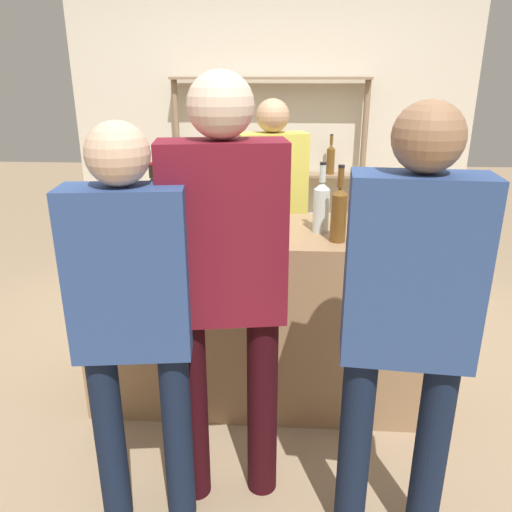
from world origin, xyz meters
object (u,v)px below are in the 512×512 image
cork_jar (236,213)px  customer_left (132,310)px  counter_bottle_3 (153,199)px  customer_right (408,312)px  customer_center (224,273)px  wine_glass (365,209)px  server_behind_counter (272,203)px  counter_bottle_2 (339,213)px  counter_bottle_1 (321,205)px  counter_bottle_0 (400,216)px  counter_bottle_4 (187,195)px  ice_bucket (183,214)px

cork_jar → customer_left: (-0.28, -0.97, -0.12)m
counter_bottle_3 → customer_right: customer_right is taller
customer_center → customer_left: 0.37m
wine_glass → server_behind_counter: (-0.51, 0.78, -0.17)m
counter_bottle_2 → counter_bottle_3: (-0.99, 0.27, -0.01)m
counter_bottle_1 → wine_glass: bearing=5.4°
counter_bottle_1 → wine_glass: counter_bottle_1 is taller
counter_bottle_1 → customer_left: bearing=-129.0°
counter_bottle_0 → customer_right: size_ratio=0.22×
customer_left → wine_glass: bearing=-53.3°
counter_bottle_3 → customer_right: 1.57m
counter_bottle_4 → customer_center: customer_center is taller
counter_bottle_3 → customer_left: 1.05m
counter_bottle_2 → ice_bucket: 0.79m
counter_bottle_3 → cork_jar: bearing=-6.5°
counter_bottle_4 → customer_right: customer_right is taller
counter_bottle_4 → server_behind_counter: (0.45, 0.61, -0.19)m
ice_bucket → cork_jar: bearing=24.5°
cork_jar → customer_left: bearing=-106.3°
counter_bottle_0 → ice_bucket: 1.08m
wine_glass → customer_center: 1.00m
counter_bottle_1 → ice_bucket: 0.71m
counter_bottle_4 → server_behind_counter: server_behind_counter is taller
wine_glass → counter_bottle_2: bearing=-130.4°
counter_bottle_4 → server_behind_counter: bearing=53.6°
counter_bottle_1 → counter_bottle_2: 0.17m
wine_glass → server_behind_counter: size_ratio=0.09×
counter_bottle_2 → server_behind_counter: bearing=110.6°
cork_jar → customer_right: size_ratio=0.09×
customer_left → server_behind_counter: (0.45, 1.70, -0.01)m
counter_bottle_2 → cork_jar: 0.57m
server_behind_counter → counter_bottle_3: bearing=-57.7°
wine_glass → customer_left: bearing=-136.0°
counter_bottle_3 → customer_left: size_ratio=0.20×
counter_bottle_0 → customer_left: size_ratio=0.23×
counter_bottle_1 → customer_right: size_ratio=0.21×
wine_glass → customer_left: customer_left is taller
ice_bucket → customer_right: (0.96, -0.88, -0.09)m
counter_bottle_3 → counter_bottle_4: 0.19m
customer_left → server_behind_counter: size_ratio=1.00×
counter_bottle_1 → customer_center: size_ratio=0.20×
server_behind_counter → customer_right: bearing=2.0°
counter_bottle_0 → customer_center: 0.94m
customer_center → server_behind_counter: 1.55m
counter_bottle_4 → ice_bucket: (0.02, -0.24, -0.04)m
counter_bottle_0 → counter_bottle_1: size_ratio=1.04×
customer_left → counter_bottle_0: bearing=-64.8°
counter_bottle_4 → cork_jar: (0.28, -0.12, -0.06)m
wine_glass → ice_bucket: 0.94m
ice_bucket → cork_jar: (0.26, 0.12, -0.02)m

